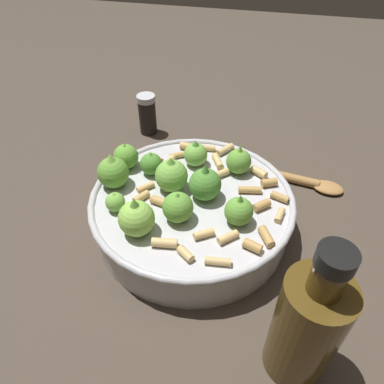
{
  "coord_description": "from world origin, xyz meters",
  "views": [
    {
      "loc": [
        -0.37,
        -0.09,
        0.41
      ],
      "look_at": [
        0.0,
        0.0,
        0.07
      ],
      "focal_mm": 33.23,
      "sensor_mm": 36.0,
      "label": 1
    }
  ],
  "objects_px": {
    "cooking_pan": "(190,206)",
    "olive_oil_bottle": "(307,326)",
    "pepper_shaker": "(147,114)",
    "wooden_spoon": "(290,178)"
  },
  "relations": [
    {
      "from": "pepper_shaker",
      "to": "olive_oil_bottle",
      "type": "distance_m",
      "value": 0.52
    },
    {
      "from": "pepper_shaker",
      "to": "wooden_spoon",
      "type": "bearing_deg",
      "value": -108.05
    },
    {
      "from": "cooking_pan",
      "to": "pepper_shaker",
      "type": "height_order",
      "value": "cooking_pan"
    },
    {
      "from": "cooking_pan",
      "to": "olive_oil_bottle",
      "type": "relative_size",
      "value": 1.54
    },
    {
      "from": "pepper_shaker",
      "to": "wooden_spoon",
      "type": "height_order",
      "value": "pepper_shaker"
    },
    {
      "from": "cooking_pan",
      "to": "wooden_spoon",
      "type": "xyz_separation_m",
      "value": [
        0.15,
        -0.15,
        -0.03
      ]
    },
    {
      "from": "cooking_pan",
      "to": "olive_oil_bottle",
      "type": "xyz_separation_m",
      "value": [
        -0.17,
        -0.16,
        0.04
      ]
    },
    {
      "from": "wooden_spoon",
      "to": "pepper_shaker",
      "type": "bearing_deg",
      "value": 71.95
    },
    {
      "from": "cooking_pan",
      "to": "olive_oil_bottle",
      "type": "bearing_deg",
      "value": -136.99
    },
    {
      "from": "pepper_shaker",
      "to": "wooden_spoon",
      "type": "relative_size",
      "value": 0.39
    }
  ]
}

